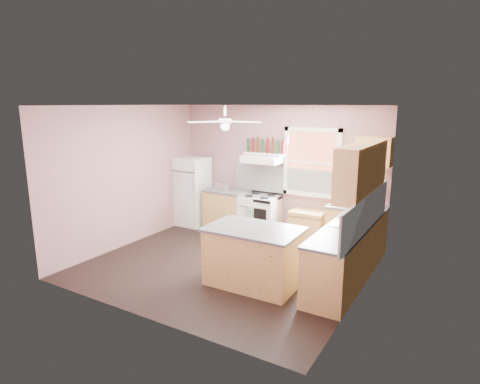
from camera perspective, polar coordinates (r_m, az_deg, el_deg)
The scene contains 32 objects.
floor at distance 7.04m, azimuth -1.98°, elevation -10.36°, with size 4.50×4.50×0.00m, color black.
ceiling at distance 6.48m, azimuth -2.16°, elevation 12.20°, with size 4.50×4.50×0.00m, color white.
wall_back at distance 8.38m, azimuth 5.45°, elevation 2.94°, with size 4.50×0.05×2.70m, color #8C6466.
wall_right at distance 5.76m, azimuth 17.36°, elevation -1.98°, with size 0.05×4.00×2.70m, color #8C6466.
wall_left at distance 8.07m, azimuth -15.80°, elevation 2.16°, with size 0.05×4.00×2.70m, color #8C6466.
backsplash_back at distance 8.19m, azimuth 8.15°, elevation 1.41°, with size 2.90×0.03×0.55m, color white.
backsplash_right at distance 6.09m, azimuth 17.56°, elevation -2.91°, with size 0.03×2.60×0.55m, color white.
window_view at distance 8.01m, azimuth 10.22°, elevation 4.17°, with size 1.00×0.02×1.20m, color brown.
window_frame at distance 7.99m, azimuth 10.15°, elevation 4.15°, with size 1.16×0.07×1.36m, color white.
refrigerator at distance 9.16m, azimuth -6.76°, elevation 0.07°, with size 0.66×0.64×1.55m, color white.
base_cabinet_left at distance 8.79m, azimuth -1.85°, elevation -2.68°, with size 0.90×0.60×0.86m, color #A77C45.
counter_left at distance 8.69m, azimuth -1.87°, elevation 0.18°, with size 0.92×0.62×0.04m, color #49494C.
toaster at distance 8.62m, azimuth -2.51°, elevation 0.83°, with size 0.28×0.16×0.18m, color silver.
stove at distance 8.40m, azimuth 2.83°, elevation -3.42°, with size 0.77×0.64×0.86m, color white.
range_hood at distance 8.19m, azimuth 3.20°, elevation 4.68°, with size 0.78×0.50×0.14m, color white.
bottle_shelf at distance 8.28m, azimuth 3.60°, elevation 5.46°, with size 0.90×0.26×0.03m, color white.
cart at distance 8.06m, azimuth 9.53°, elevation -4.99°, with size 0.67×0.44×0.67m, color #A77C45.
base_cabinet_corner at distance 7.72m, azimuth 16.12°, elevation -5.37°, with size 1.00×0.60×0.86m, color #A77C45.
base_cabinet_right at distance 6.39m, azimuth 14.61°, elevation -9.05°, with size 0.60×2.20×0.86m, color #A77C45.
counter_corner at distance 7.59m, azimuth 16.33°, elevation -2.13°, with size 1.02×0.62×0.04m, color #49494C.
counter_right at distance 6.24m, azimuth 14.74°, elevation -5.19°, with size 0.62×2.22×0.04m, color #49494C.
sink at distance 6.42m, azimuth 15.25°, elevation -4.58°, with size 0.55×0.45×0.03m, color silver.
faucet at distance 6.37m, azimuth 16.68°, elevation -4.12°, with size 0.03×0.03×0.14m, color silver.
upper_cabinet_right at distance 6.19m, azimuth 16.96°, elevation 3.11°, with size 0.33×1.80×0.76m, color #A77C45.
upper_cabinet_corner at distance 7.49m, azimuth 18.54°, elevation 5.48°, with size 0.60×0.33×0.52m, color #A77C45.
paper_towel at distance 7.60m, azimuth 19.13°, elevation 0.55°, with size 0.12×0.12×0.26m, color white.
island at distance 6.21m, azimuth 1.92°, elevation -9.29°, with size 1.34×0.85×0.86m, color #A77C45.
island_top at distance 6.05m, azimuth 1.95°, elevation -5.33°, with size 1.42×0.93×0.04m, color #49494C.
ceiling_fan_hub at distance 6.49m, azimuth -2.14°, elevation 10.00°, with size 0.20×0.20×0.08m, color white.
soap_bottle at distance 5.86m, azimuth 14.57°, elevation -4.93°, with size 0.09×0.09×0.23m, color silver.
red_caddy at distance 6.71m, azimuth 16.83°, elevation -3.47°, with size 0.18×0.12×0.10m, color #AD0E16.
wine_bottles at distance 8.27m, azimuth 3.62°, elevation 6.55°, with size 0.86×0.06×0.31m.
Camera 1 is at (3.51, -5.45, 2.73)m, focal length 30.00 mm.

